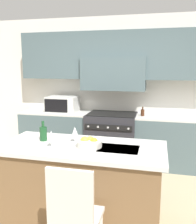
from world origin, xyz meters
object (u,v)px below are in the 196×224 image
Objects in this scene: range_stove at (112,138)px; fruit_bowl at (89,143)px; island_chair at (74,213)px; wine_glass_near at (51,136)px; wine_bottle at (43,133)px; oil_bottle_on_counter at (143,112)px; wine_glass_far at (75,132)px; microwave at (63,104)px.

fruit_bowl is at bearing -87.39° from range_stove.
fruit_bowl is (-0.07, 0.73, 0.40)m from island_chair.
wine_bottle is at bearing 134.70° from wine_glass_near.
wine_glass_far is at bearing -111.98° from oil_bottle_on_counter.
wine_glass_far is 1.13× the size of oil_bottle_on_counter.
range_stove is at bearing 80.56° from wine_glass_near.
wine_glass_far reaches higher than oil_bottle_on_counter.
wine_glass_near is (-0.32, -1.93, 0.56)m from range_stove.
fruit_bowl is (0.08, -1.83, 0.48)m from range_stove.
wine_bottle is at bearing 129.04° from island_chair.
microwave is (-0.96, 0.02, 0.60)m from range_stove.
microwave is 2.02× the size of fruit_bowl.
fruit_bowl is (0.60, -0.09, -0.05)m from wine_bottle.
microwave reaches higher than island_chair.
microwave is 2.40× the size of wine_bottle.
fruit_bowl is (1.05, -1.85, -0.12)m from microwave.
oil_bottle_on_counter is (0.55, -0.03, 0.51)m from range_stove.
wine_glass_far is 1.82m from oil_bottle_on_counter.
wine_bottle is at bearing -75.69° from microwave.
fruit_bowl reaches higher than range_stove.
wine_glass_near is at bearing -99.44° from range_stove.
wine_glass_near is 0.65× the size of fruit_bowl.
wine_glass_far reaches higher than fruit_bowl.
oil_bottle_on_counter is (1.07, 1.71, -0.01)m from wine_bottle.
wine_glass_far is (0.20, 0.23, 0.00)m from wine_glass_near.
island_chair is 4.11× the size of wine_bottle.
wine_bottle reaches higher than island_chair.
fruit_bowl is at bearing 95.45° from island_chair.
microwave reaches higher than wine_glass_far.
island_chair is at bearing -50.96° from wine_bottle.
microwave is 2.86m from island_chair.
microwave is 3.11× the size of wine_glass_near.
island_chair reaches higher than range_stove.
range_stove is at bearing 93.43° from island_chair.
microwave is 2.06m from wine_glass_near.
island_chair is 5.34× the size of wine_glass_far.
microwave is 1.81m from wine_bottle.
wine_bottle reaches higher than wine_glass_near.
wine_glass_far is at bearing 108.03° from island_chair.
wine_bottle is at bearing 171.16° from fruit_bowl.
oil_bottle_on_counter reaches higher than fruit_bowl.
island_chair is (0.15, -2.56, 0.08)m from range_stove.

